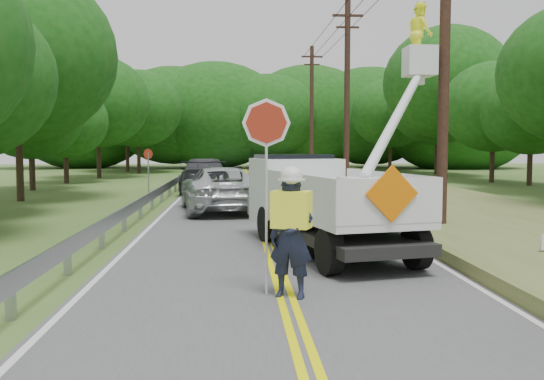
{
  "coord_description": "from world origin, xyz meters",
  "views": [
    {
      "loc": [
        -0.82,
        -7.89,
        2.56
      ],
      "look_at": [
        0.0,
        6.0,
        1.5
      ],
      "focal_mm": 40.2,
      "sensor_mm": 36.0,
      "label": 1
    }
  ],
  "objects": [
    {
      "name": "ground",
      "position": [
        0.0,
        0.0,
        0.0
      ],
      "size": [
        140.0,
        140.0,
        0.0
      ],
      "primitive_type": "plane",
      "color": "#39551E",
      "rests_on": "ground"
    },
    {
      "name": "bucket_truck",
      "position": [
        1.39,
        7.28,
        1.49
      ],
      "size": [
        5.17,
        6.81,
        6.43
      ],
      "color": "black",
      "rests_on": "road"
    },
    {
      "name": "treeline_horizon",
      "position": [
        2.28,
        56.26,
        5.5
      ],
      "size": [
        56.91,
        15.85,
        12.43
      ],
      "color": "#11460F",
      "rests_on": "ground"
    },
    {
      "name": "treeline_left",
      "position": [
        -10.37,
        28.11,
        5.44
      ],
      "size": [
        9.35,
        53.74,
        10.32
      ],
      "color": "#332319",
      "rests_on": "ground"
    },
    {
      "name": "road",
      "position": [
        0.0,
        14.0,
        0.01
      ],
      "size": [
        7.2,
        96.0,
        0.03
      ],
      "color": "#4E4D50",
      "rests_on": "ground"
    },
    {
      "name": "tall_grass_verge",
      "position": [
        7.1,
        14.0,
        0.15
      ],
      "size": [
        7.0,
        96.0,
        0.3
      ],
      "primitive_type": "cube",
      "color": "#51662E",
      "rests_on": "ground"
    },
    {
      "name": "flagger",
      "position": [
        0.07,
        2.01,
        1.19
      ],
      "size": [
        1.23,
        0.71,
        3.29
      ],
      "color": "#191E33",
      "rests_on": "road"
    },
    {
      "name": "stop_sign_permanent",
      "position": [
        -4.91,
        20.7,
        1.53
      ],
      "size": [
        0.4,
        0.33,
        2.33
      ],
      "color": "#919498",
      "rests_on": "ground"
    },
    {
      "name": "suv_silver",
      "position": [
        -1.4,
        15.07,
        0.85
      ],
      "size": [
        3.54,
        6.32,
        1.67
      ],
      "primitive_type": "imported",
      "rotation": [
        0.0,
        0.0,
        3.27
      ],
      "color": "silver",
      "rests_on": "road"
    },
    {
      "name": "suv_darkgrey",
      "position": [
        -2.45,
        23.7,
        0.91
      ],
      "size": [
        2.7,
        6.24,
        1.79
      ],
      "primitive_type": "imported",
      "rotation": [
        0.0,
        0.0,
        3.17
      ],
      "color": "#3D3E45",
      "rests_on": "road"
    },
    {
      "name": "guardrail",
      "position": [
        -4.02,
        14.91,
        0.55
      ],
      "size": [
        0.18,
        48.0,
        0.77
      ],
      "color": "#919498",
      "rests_on": "ground"
    },
    {
      "name": "utility_poles",
      "position": [
        5.0,
        17.02,
        5.27
      ],
      "size": [
        1.6,
        43.3,
        10.0
      ],
      "color": "black",
      "rests_on": "ground"
    },
    {
      "name": "treeline_right",
      "position": [
        15.61,
        25.28,
        6.06
      ],
      "size": [
        11.02,
        52.81,
        11.57
      ],
      "color": "#332319",
      "rests_on": "ground"
    }
  ]
}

